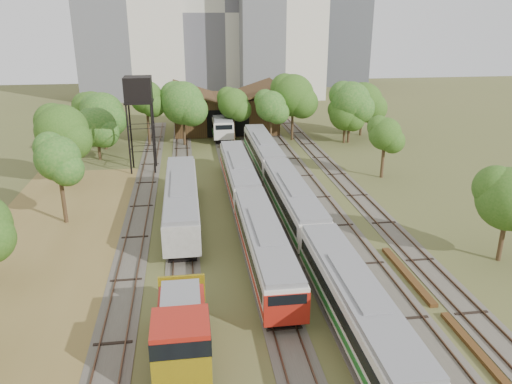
{
  "coord_description": "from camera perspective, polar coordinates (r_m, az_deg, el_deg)",
  "views": [
    {
      "loc": [
        -7.23,
        -21.64,
        17.86
      ],
      "look_at": [
        -1.24,
        20.74,
        2.5
      ],
      "focal_mm": 35.0,
      "sensor_mm": 36.0,
      "label": 1
    }
  ],
  "objects": [
    {
      "name": "rail_pile_near",
      "position": [
        37.96,
        16.9,
        -9.03
      ],
      "size": [
        0.55,
        8.26,
        0.28
      ],
      "primitive_type": "cube",
      "color": "#533417",
      "rests_on": "ground"
    },
    {
      "name": "tower_far_right",
      "position": [
        138.0,
        9.82,
        17.87
      ],
      "size": [
        12.0,
        12.0,
        28.0
      ],
      "primitive_type": "cube",
      "color": "#43454B",
      "rests_on": "ground"
    },
    {
      "name": "tree_band_far",
      "position": [
        72.46,
        -0.35,
        10.15
      ],
      "size": [
        43.94,
        9.99,
        9.67
      ],
      "color": "#382616",
      "rests_on": "ground"
    },
    {
      "name": "tree_band_right",
      "position": [
        56.65,
        15.99,
        5.55
      ],
      "size": [
        5.41,
        42.06,
        7.4
      ],
      "color": "#382616",
      "rests_on": "ground"
    },
    {
      "name": "tracks",
      "position": [
        50.36,
        -0.03,
        -0.98
      ],
      "size": [
        24.6,
        80.0,
        0.19
      ],
      "color": "#4C473D",
      "rests_on": "ground"
    },
    {
      "name": "tree_band_left",
      "position": [
        48.34,
        -22.86,
        3.08
      ],
      "size": [
        8.07,
        68.19,
        9.02
      ],
      "color": "#382616",
      "rests_on": "ground"
    },
    {
      "name": "shunter_locomotive",
      "position": [
        27.73,
        -8.47,
        -15.79
      ],
      "size": [
        2.91,
        8.1,
        3.8
      ],
      "color": "black",
      "rests_on": "ground"
    },
    {
      "name": "tower_centre",
      "position": [
        121.99,
        -3.93,
        19.77
      ],
      "size": [
        20.0,
        18.0,
        36.0
      ],
      "primitive_type": "cube",
      "color": "#B9B6A8",
      "rests_on": "ground"
    },
    {
      "name": "rail_pile_far",
      "position": [
        31.53,
        24.08,
        -16.46
      ],
      "size": [
        0.48,
        7.72,
        0.25
      ],
      "primitive_type": "cube",
      "color": "#533417",
      "rests_on": "ground"
    },
    {
      "name": "dry_grass_patch",
      "position": [
        36.23,
        -24.68,
        -11.76
      ],
      "size": [
        14.0,
        60.0,
        0.04
      ],
      "primitive_type": "cube",
      "color": "brown",
      "rests_on": "ground"
    },
    {
      "name": "railcar_red_set",
      "position": [
        44.73,
        -0.79,
        -1.33
      ],
      "size": [
        2.73,
        34.58,
        3.37
      ],
      "color": "black",
      "rests_on": "ground"
    },
    {
      "name": "water_tower",
      "position": [
        59.76,
        -13.3,
        11.05
      ],
      "size": [
        3.21,
        3.21,
        11.11
      ],
      "color": "black",
      "rests_on": "ground"
    },
    {
      "name": "ground",
      "position": [
        28.98,
        8.65,
        -18.58
      ],
      "size": [
        240.0,
        240.0,
        0.0
      ],
      "primitive_type": "plane",
      "color": "#475123",
      "rests_on": "ground"
    },
    {
      "name": "old_grey_coach",
      "position": [
        45.42,
        -8.5,
        -0.96
      ],
      "size": [
        2.93,
        18.0,
        3.62
      ],
      "color": "black",
      "rests_on": "ground"
    },
    {
      "name": "maintenance_shed",
      "position": [
        81.25,
        -3.55,
        9.11
      ],
      "size": [
        16.45,
        11.55,
        7.58
      ],
      "color": "#3B2515",
      "rests_on": "ground"
    },
    {
      "name": "railcar_green_set",
      "position": [
        45.43,
        4.21,
        -1.01
      ],
      "size": [
        2.76,
        52.08,
        3.41
      ],
      "color": "black",
      "rests_on": "ground"
    },
    {
      "name": "railcar_rear",
      "position": [
        79.38,
        -4.14,
        8.09
      ],
      "size": [
        2.9,
        16.08,
        3.58
      ],
      "color": "black",
      "rests_on": "ground"
    }
  ]
}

